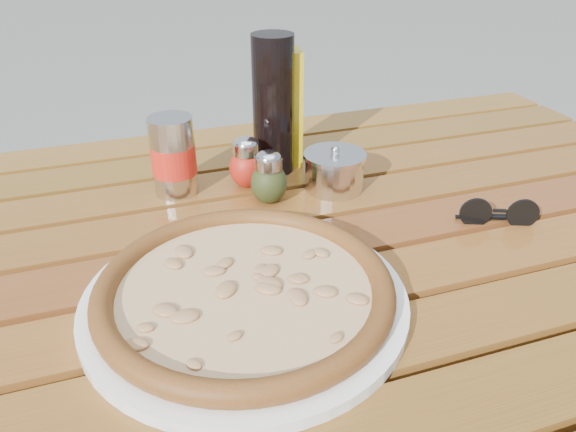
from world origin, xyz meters
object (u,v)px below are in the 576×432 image
object	(u,v)px
plate	(245,300)
dark_bottle	(273,105)
oregano_shaker	(269,178)
olive_oil_cruet	(284,108)
pepper_shaker	(246,163)
parmesan_tin	(334,171)
soda_can	(173,157)
sunglasses	(498,214)
table	(293,289)
pizza	(245,289)

from	to	relation	value
plate	dark_bottle	bearing A→B (deg)	67.14
oregano_shaker	olive_oil_cruet	xyz separation A→B (m)	(0.07, 0.13, 0.06)
pepper_shaker	parmesan_tin	distance (m)	0.14
pepper_shaker	oregano_shaker	bearing A→B (deg)	-74.41
plate	pepper_shaker	size ratio (longest dim) A/B	4.39
plate	pepper_shaker	bearing A→B (deg)	74.23
plate	oregano_shaker	xyz separation A→B (m)	(0.10, 0.23, 0.03)
soda_can	sunglasses	size ratio (longest dim) A/B	1.10
dark_bottle	soda_can	bearing A→B (deg)	-169.66
parmesan_tin	sunglasses	size ratio (longest dim) A/B	1.06
plate	table	bearing A→B (deg)	48.24
dark_bottle	table	bearing A→B (deg)	-101.61
dark_bottle	soda_can	xyz separation A→B (m)	(-0.17, -0.03, -0.05)
soda_can	sunglasses	distance (m)	0.47
plate	pepper_shaker	world-z (taller)	pepper_shaker
dark_bottle	sunglasses	xyz separation A→B (m)	(0.24, -0.27, -0.09)
plate	parmesan_tin	world-z (taller)	parmesan_tin
table	parmesan_tin	xyz separation A→B (m)	(0.11, 0.13, 0.11)
dark_bottle	parmesan_tin	xyz separation A→B (m)	(0.07, -0.10, -0.08)
oregano_shaker	dark_bottle	xyz separation A→B (m)	(0.04, 0.11, 0.07)
plate	pepper_shaker	xyz separation A→B (m)	(0.08, 0.29, 0.03)
table	soda_can	xyz separation A→B (m)	(-0.12, 0.20, 0.13)
table	soda_can	size ratio (longest dim) A/B	11.67
olive_oil_cruet	table	bearing A→B (deg)	-105.98
pepper_shaker	oregano_shaker	distance (m)	0.06
plate	pizza	bearing A→B (deg)	-135.00
plate	oregano_shaker	bearing A→B (deg)	66.49
pepper_shaker	olive_oil_cruet	xyz separation A→B (m)	(0.08, 0.07, 0.06)
table	olive_oil_cruet	bearing A→B (deg)	74.02
plate	pizza	world-z (taller)	pizza
pepper_shaker	sunglasses	size ratio (longest dim) A/B	0.75
table	plate	bearing A→B (deg)	-131.76
plate	parmesan_tin	distance (m)	0.31
soda_can	sunglasses	bearing A→B (deg)	-30.81
plate	parmesan_tin	bearing A→B (deg)	48.56
soda_can	plate	bearing A→B (deg)	-84.86
pizza	soda_can	world-z (taller)	soda_can
pizza	oregano_shaker	bearing A→B (deg)	66.49
pizza	parmesan_tin	xyz separation A→B (m)	(0.21, 0.23, 0.01)
parmesan_tin	oregano_shaker	bearing A→B (deg)	-175.96
table	sunglasses	size ratio (longest dim) A/B	12.78
table	olive_oil_cruet	size ratio (longest dim) A/B	6.67
sunglasses	plate	bearing A→B (deg)	-149.25
dark_bottle	olive_oil_cruet	xyz separation A→B (m)	(0.02, 0.02, -0.01)
oregano_shaker	soda_can	distance (m)	0.15
dark_bottle	olive_oil_cruet	world-z (taller)	dark_bottle
dark_bottle	plate	bearing A→B (deg)	-112.86
table	parmesan_tin	bearing A→B (deg)	48.83
soda_can	olive_oil_cruet	world-z (taller)	olive_oil_cruet
dark_bottle	parmesan_tin	size ratio (longest dim) A/B	1.89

